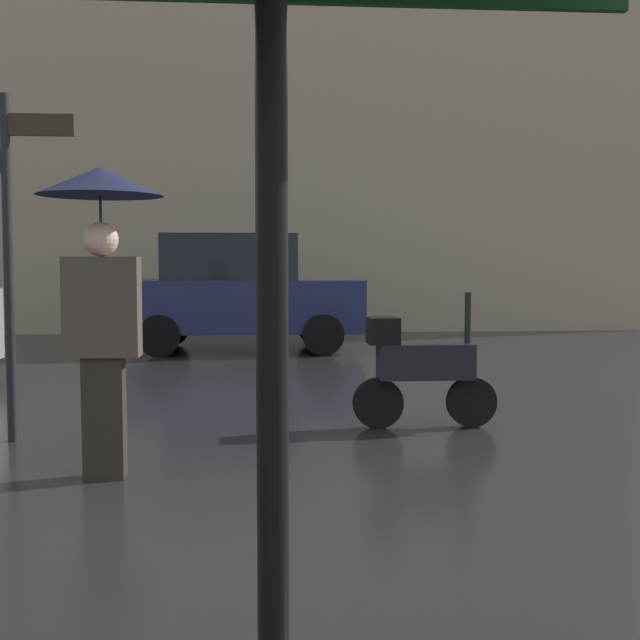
# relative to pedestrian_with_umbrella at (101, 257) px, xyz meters

# --- Properties ---
(pedestrian_with_umbrella) EXTENTS (0.86, 0.86, 2.15)m
(pedestrian_with_umbrella) POSITION_rel_pedestrian_with_umbrella_xyz_m (0.00, 0.00, 0.00)
(pedestrian_with_umbrella) COLOR #2A241E
(pedestrian_with_umbrella) RESTS_ON ground
(parked_scooter) EXTENTS (1.32, 0.32, 1.23)m
(parked_scooter) POSITION_rel_pedestrian_with_umbrella_xyz_m (2.54, 1.52, -0.99)
(parked_scooter) COLOR black
(parked_scooter) RESTS_ON ground
(parked_car_left) EXTENTS (4.08, 2.00, 2.00)m
(parked_car_left) POSITION_rel_pedestrian_with_umbrella_xyz_m (0.74, 8.25, -0.52)
(parked_car_left) COLOR #1E234C
(parked_car_left) RESTS_ON ground
(street_signpost) EXTENTS (1.08, 0.08, 2.88)m
(street_signpost) POSITION_rel_pedestrian_with_umbrella_xyz_m (-0.99, 1.23, 0.21)
(street_signpost) COLOR black
(street_signpost) RESTS_ON ground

